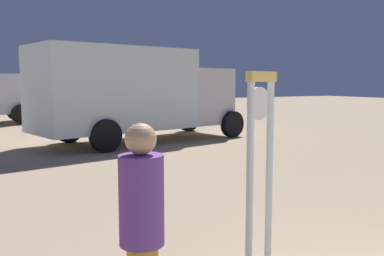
{
  "coord_description": "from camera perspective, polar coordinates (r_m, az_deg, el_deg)",
  "views": [
    {
      "loc": [
        -3.61,
        -1.34,
        1.93
      ],
      "look_at": [
        -0.41,
        4.47,
        1.2
      ],
      "focal_mm": 39.94,
      "sensor_mm": 36.0,
      "label": 1
    }
  ],
  "objects": [
    {
      "name": "box_truck_near",
      "position": [
        13.66,
        -7.81,
        4.87
      ],
      "size": [
        7.16,
        3.78,
        2.94
      ],
      "color": "white",
      "rests_on": "ground_plane"
    },
    {
      "name": "person_near_clock",
      "position": [
        3.07,
        -6.71,
        -12.98
      ],
      "size": [
        0.32,
        0.32,
        1.65
      ],
      "color": "gold",
      "rests_on": "ground_plane"
    },
    {
      "name": "standing_clock",
      "position": [
        4.27,
        9.04,
        -3.54
      ],
      "size": [
        0.41,
        0.19,
        2.02
      ],
      "color": "silver",
      "rests_on": "ground_plane"
    }
  ]
}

